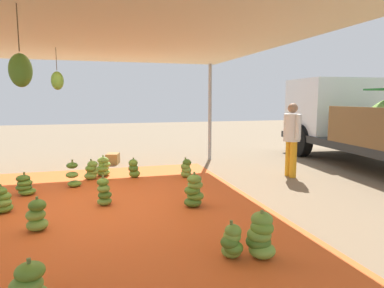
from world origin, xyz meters
name	(u,v)px	position (x,y,z in m)	size (l,w,h in m)	color
ground_plane	(260,194)	(0.00, 3.00, 0.00)	(40.00, 40.00, 0.00)	#7F6B51
tarp_orange	(94,208)	(0.00, 0.00, 0.01)	(6.50, 5.51, 0.01)	#E05B23
tent_canopy	(81,35)	(0.00, -0.09, 2.75)	(8.00, 7.00, 2.84)	#9EA0A5
banana_bunch_1	(29,286)	(2.60, -0.55, 0.18)	(0.43, 0.43, 0.42)	#6B9E38
banana_bunch_3	(134,169)	(-2.01, 0.87, 0.21)	(0.31, 0.32, 0.46)	#60932D
banana_bunch_4	(37,216)	(0.78, -0.74, 0.21)	(0.34, 0.34, 0.47)	#75A83D
banana_bunch_5	(92,171)	(-2.09, -0.05, 0.21)	(0.34, 0.36, 0.46)	#75A83D
banana_bunch_6	(194,192)	(0.39, 1.59, 0.26)	(0.38, 0.42, 0.59)	#477523
banana_bunch_7	(261,236)	(2.33, 1.80, 0.25)	(0.43, 0.42, 0.55)	#75A83D
banana_bunch_8	(186,169)	(-1.69, 2.01, 0.21)	(0.34, 0.34, 0.46)	#75A83D
banana_bunch_9	(2,201)	(-0.16, -1.38, 0.20)	(0.40, 0.40, 0.46)	#60932D
banana_bunch_10	(25,186)	(-1.14, -1.23, 0.19)	(0.39, 0.43, 0.44)	#60932D
banana_bunch_11	(103,167)	(-2.39, 0.21, 0.22)	(0.43, 0.46, 0.48)	#6B9E38
banana_bunch_12	(232,243)	(2.28, 1.47, 0.20)	(0.34, 0.33, 0.44)	#6B9E38
banana_bunch_13	(73,176)	(-1.53, -0.40, 0.24)	(0.37, 0.37, 0.56)	#60932D
banana_bunch_14	(104,193)	(-0.10, 0.16, 0.23)	(0.32, 0.32, 0.52)	#6B9E38
worker_0	(292,134)	(-1.17, 4.37, 0.99)	(0.62, 0.38, 1.69)	orange
crate_0	(113,159)	(-3.91, 0.51, 0.14)	(0.42, 0.32, 0.29)	olive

